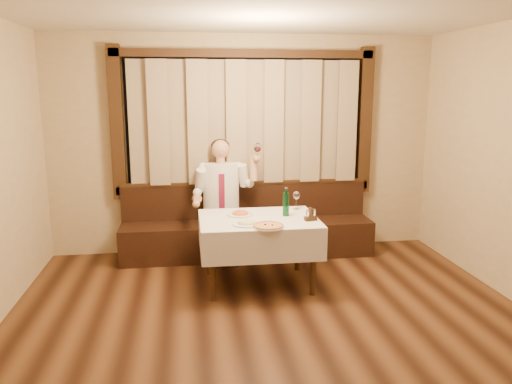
{
  "coord_description": "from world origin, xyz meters",
  "views": [
    {
      "loc": [
        -0.74,
        -3.45,
        2.13
      ],
      "look_at": [
        0.0,
        1.9,
        1.0
      ],
      "focal_mm": 35.0,
      "sensor_mm": 36.0,
      "label": 1
    }
  ],
  "objects": [
    {
      "name": "pasta_red",
      "position": [
        -0.18,
        1.84,
        0.8
      ],
      "size": [
        0.29,
        0.29,
        0.1
      ],
      "rotation": [
        0.0,
        0.0,
        -0.04
      ],
      "color": "white",
      "rests_on": "dining_table"
    },
    {
      "name": "room",
      "position": [
        -0.0,
        0.97,
        1.5
      ],
      "size": [
        5.01,
        6.01,
        2.81
      ],
      "color": "black",
      "rests_on": "ground"
    },
    {
      "name": "banquette",
      "position": [
        0.0,
        2.72,
        0.31
      ],
      "size": [
        3.2,
        0.61,
        0.94
      ],
      "color": "black",
      "rests_on": "ground"
    },
    {
      "name": "table_wine_glass",
      "position": [
        0.49,
        2.03,
        0.91
      ],
      "size": [
        0.08,
        0.08,
        0.21
      ],
      "rotation": [
        0.0,
        0.0,
        -0.14
      ],
      "color": "white",
      "rests_on": "dining_table"
    },
    {
      "name": "green_bottle",
      "position": [
        0.31,
        1.75,
        0.89
      ],
      "size": [
        0.07,
        0.07,
        0.32
      ],
      "rotation": [
        0.0,
        0.0,
        0.2
      ],
      "color": "#114F26",
      "rests_on": "dining_table"
    },
    {
      "name": "pizza",
      "position": [
        0.05,
        1.32,
        0.77
      ],
      "size": [
        0.33,
        0.33,
        0.03
      ],
      "rotation": [
        0.0,
        0.0,
        -0.11
      ],
      "color": "white",
      "rests_on": "dining_table"
    },
    {
      "name": "pasta_cream",
      "position": [
        -0.17,
        1.44,
        0.79
      ],
      "size": [
        0.28,
        0.28,
        0.1
      ],
      "rotation": [
        0.0,
        0.0,
        0.4
      ],
      "color": "white",
      "rests_on": "dining_table"
    },
    {
      "name": "cruet_caddy",
      "position": [
        0.53,
        1.52,
        0.81
      ],
      "size": [
        0.14,
        0.09,
        0.14
      ],
      "rotation": [
        0.0,
        0.0,
        0.21
      ],
      "color": "#301E0D",
      "rests_on": "dining_table"
    },
    {
      "name": "dining_table",
      "position": [
        0.0,
        1.7,
        0.65
      ],
      "size": [
        1.27,
        0.97,
        0.76
      ],
      "color": "#301E0D",
      "rests_on": "ground"
    },
    {
      "name": "seated_man",
      "position": [
        -0.33,
        2.63,
        0.86
      ],
      "size": [
        0.85,
        0.64,
        1.51
      ],
      "color": "black",
      "rests_on": "ground"
    }
  ]
}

